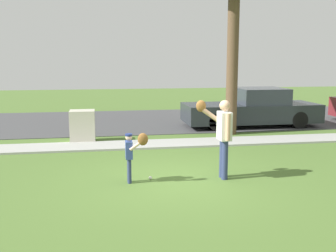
{
  "coord_description": "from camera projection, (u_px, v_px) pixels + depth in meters",
  "views": [
    {
      "loc": [
        -1.6,
        -8.31,
        2.59
      ],
      "look_at": [
        -0.01,
        1.12,
        1.0
      ],
      "focal_mm": 42.75,
      "sensor_mm": 36.0,
      "label": 1
    }
  ],
  "objects": [
    {
      "name": "road_surface",
      "position": [
        139.0,
        120.0,
        17.13
      ],
      "size": [
        36.0,
        6.8,
        0.02
      ],
      "primitive_type": "cube",
      "color": "#424244",
      "rests_on": "ground"
    },
    {
      "name": "sidewalk_strip",
      "position": [
        155.0,
        144.0,
        12.26
      ],
      "size": [
        36.0,
        1.2,
        0.06
      ],
      "primitive_type": "cube",
      "color": "#A3A39E",
      "rests_on": "ground"
    },
    {
      "name": "parked_pickup_dark",
      "position": [
        252.0,
        109.0,
        15.63
      ],
      "size": [
        5.2,
        1.95,
        1.48
      ],
      "rotation": [
        0.0,
        0.0,
        3.14
      ],
      "color": "#23282D",
      "rests_on": "road_surface"
    },
    {
      "name": "baseball",
      "position": [
        150.0,
        178.0,
        8.73
      ],
      "size": [
        0.07,
        0.07,
        0.07
      ],
      "primitive_type": "sphere",
      "color": "white",
      "rests_on": "ground"
    },
    {
      "name": "utility_cabinet",
      "position": [
        83.0,
        126.0,
        12.68
      ],
      "size": [
        0.78,
        0.67,
        1.01
      ],
      "primitive_type": "cube",
      "color": "beige",
      "rests_on": "ground"
    },
    {
      "name": "person_child",
      "position": [
        132.0,
        150.0,
        8.38
      ],
      "size": [
        0.47,
        0.42,
        1.09
      ],
      "rotation": [
        0.0,
        0.0,
        6.27
      ],
      "color": "navy",
      "rests_on": "ground"
    },
    {
      "name": "ground_plane",
      "position": [
        155.0,
        146.0,
        12.17
      ],
      "size": [
        48.0,
        48.0,
        0.0
      ],
      "primitive_type": "plane",
      "color": "#4C6B2D"
    },
    {
      "name": "person_adult",
      "position": [
        222.0,
        131.0,
        8.68
      ],
      "size": [
        0.69,
        0.64,
        1.73
      ],
      "rotation": [
        0.0,
        0.0,
        3.13
      ],
      "color": "navy",
      "rests_on": "ground"
    }
  ]
}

